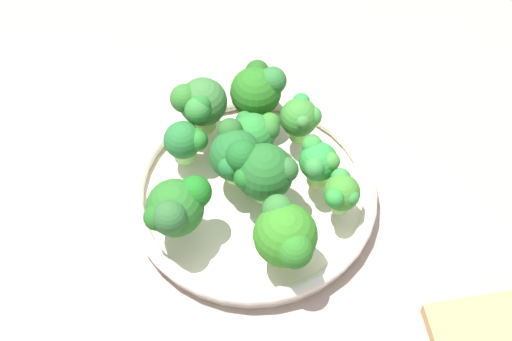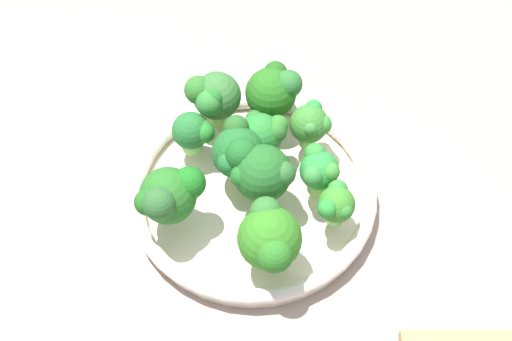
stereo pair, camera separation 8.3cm
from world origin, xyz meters
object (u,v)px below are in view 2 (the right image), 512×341
(broccoli_floret_7, at_px, (260,172))
(broccoli_floret_6, at_px, (239,154))
(broccoli_floret_3, at_px, (273,91))
(broccoli_floret_2, at_px, (214,97))
(broccoli_floret_10, at_px, (336,204))
(broccoli_floret_5, at_px, (319,170))
(broccoli_floret_8, at_px, (263,134))
(broccoli_floret_1, at_px, (193,132))
(broccoli_floret_0, at_px, (311,124))
(broccoli_floret_9, at_px, (271,238))
(broccoli_floret_4, at_px, (168,196))
(bowl, at_px, (256,193))

(broccoli_floret_7, bearing_deg, broccoli_floret_6, -61.35)
(broccoli_floret_7, bearing_deg, broccoli_floret_3, -108.20)
(broccoli_floret_2, xyz_separation_m, broccoli_floret_10, (-0.11, 0.16, -0.01))
(broccoli_floret_5, distance_m, broccoli_floret_8, 0.08)
(broccoli_floret_1, distance_m, broccoli_floret_8, 0.08)
(broccoli_floret_0, distance_m, broccoli_floret_9, 0.17)
(broccoli_floret_6, xyz_separation_m, broccoli_floret_7, (-0.02, 0.03, 0.01))
(broccoli_floret_2, relative_size, broccoli_floret_9, 0.89)
(broccoli_floret_0, bearing_deg, broccoli_floret_4, 23.40)
(broccoli_floret_5, xyz_separation_m, broccoli_floret_7, (0.07, -0.00, 0.01))
(broccoli_floret_0, xyz_separation_m, broccoli_floret_9, (0.08, 0.15, 0.01))
(broccoli_floret_1, xyz_separation_m, broccoli_floret_9, (-0.06, 0.17, 0.02))
(broccoli_floret_0, height_order, broccoli_floret_8, same)
(broccoli_floret_1, bearing_deg, broccoli_floret_0, 171.93)
(broccoli_floret_0, height_order, broccoli_floret_5, same)
(broccoli_floret_6, height_order, broccoli_floret_9, broccoli_floret_9)
(broccoli_floret_1, height_order, broccoli_floret_2, broccoli_floret_2)
(broccoli_floret_1, relative_size, broccoli_floret_7, 0.69)
(broccoli_floret_7, distance_m, broccoli_floret_10, 0.09)
(broccoli_floret_0, xyz_separation_m, broccoli_floret_1, (0.13, -0.02, -0.01))
(broccoli_floret_0, height_order, broccoli_floret_9, broccoli_floret_9)
(broccoli_floret_3, distance_m, broccoli_floret_5, 0.12)
(broccoli_floret_1, height_order, broccoli_floret_4, broccoli_floret_4)
(bowl, height_order, broccoli_floret_6, broccoli_floret_6)
(broccoli_floret_4, relative_size, broccoli_floret_5, 1.30)
(broccoli_floret_0, relative_size, broccoli_floret_6, 0.82)
(broccoli_floret_4, height_order, broccoli_floret_8, broccoli_floret_4)
(broccoli_floret_4, distance_m, broccoli_floret_10, 0.18)
(broccoli_floret_4, height_order, broccoli_floret_5, broccoli_floret_4)
(broccoli_floret_7, xyz_separation_m, broccoli_floret_8, (-0.01, -0.06, -0.01))
(broccoli_floret_0, height_order, broccoli_floret_7, broccoli_floret_7)
(broccoli_floret_3, relative_size, broccoli_floret_8, 1.24)
(bowl, relative_size, broccoli_floret_4, 3.65)
(broccoli_floret_3, xyz_separation_m, broccoli_floret_7, (0.04, 0.11, 0.00))
(broccoli_floret_5, distance_m, broccoli_floret_10, 0.04)
(broccoli_floret_2, xyz_separation_m, broccoli_floret_7, (-0.03, 0.12, 0.00))
(broccoli_floret_4, xyz_separation_m, broccoli_floret_6, (-0.08, -0.05, -0.01))
(broccoli_floret_9, bearing_deg, broccoli_floret_3, -101.88)
(broccoli_floret_4, height_order, broccoli_floret_10, broccoli_floret_4)
(broccoli_floret_1, distance_m, broccoli_floret_2, 0.05)
(broccoli_floret_4, bearing_deg, broccoli_floret_9, 143.69)
(broccoli_floret_8, height_order, broccoli_floret_10, broccoli_floret_8)
(broccoli_floret_4, bearing_deg, broccoli_floret_6, -151.42)
(broccoli_floret_3, xyz_separation_m, broccoli_floret_4, (0.14, 0.13, 0.00))
(broccoli_floret_1, height_order, broccoli_floret_7, broccoli_floret_7)
(broccoli_floret_3, distance_m, broccoli_floret_6, 0.10)
(broccoli_floret_2, height_order, broccoli_floret_4, broccoli_floret_4)
(broccoli_floret_1, relative_size, broccoli_floret_4, 0.68)
(broccoli_floret_9, bearing_deg, broccoli_floret_4, -36.31)
(broccoli_floret_0, relative_size, broccoli_floret_1, 1.13)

